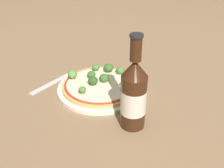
{
  "coord_description": "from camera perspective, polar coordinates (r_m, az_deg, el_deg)",
  "views": [
    {
      "loc": [
        0.37,
        -0.6,
        0.43
      ],
      "look_at": [
        0.08,
        -0.04,
        0.06
      ],
      "focal_mm": 42.0,
      "sensor_mm": 36.0,
      "label": 1
    }
  ],
  "objects": [
    {
      "name": "broccoli_floret_3",
      "position": [
        0.85,
        1.76,
        3.01
      ],
      "size": [
        0.03,
        0.03,
        0.03
      ],
      "color": "#7A9E5B",
      "rests_on": "pizza"
    },
    {
      "name": "ground_plane",
      "position": [
        0.83,
        -3.27,
        -1.12
      ],
      "size": [
        3.0,
        3.0,
        0.0
      ],
      "primitive_type": "plane",
      "color": "#846647"
    },
    {
      "name": "broccoli_floret_8",
      "position": [
        0.75,
        -6.74,
        -1.17
      ],
      "size": [
        0.02,
        0.02,
        0.02
      ],
      "color": "#7A9E5B",
      "rests_on": "pizza"
    },
    {
      "name": "beer_bottle",
      "position": [
        0.63,
        4.73,
        -2.28
      ],
      "size": [
        0.06,
        0.06,
        0.24
      ],
      "color": "#381E0F",
      "rests_on": "ground_plane"
    },
    {
      "name": "broccoli_floret_5",
      "position": [
        0.83,
        -8.61,
        2.14
      ],
      "size": [
        0.03,
        0.03,
        0.03
      ],
      "color": "#7A9E5B",
      "rests_on": "pizza"
    },
    {
      "name": "broccoli_floret_6",
      "position": [
        0.86,
        -0.82,
        3.58
      ],
      "size": [
        0.03,
        0.03,
        0.03
      ],
      "color": "#7A9E5B",
      "rests_on": "pizza"
    },
    {
      "name": "broccoli_floret_4",
      "position": [
        0.81,
        -1.73,
        1.33
      ],
      "size": [
        0.03,
        0.03,
        0.03
      ],
      "color": "#7A9E5B",
      "rests_on": "pizza"
    },
    {
      "name": "broccoli_floret_7",
      "position": [
        0.78,
        3.01,
        0.28
      ],
      "size": [
        0.03,
        0.03,
        0.03
      ],
      "color": "#7A9E5B",
      "rests_on": "pizza"
    },
    {
      "name": "pizza",
      "position": [
        0.81,
        -2.45,
        -0.1
      ],
      "size": [
        0.24,
        0.24,
        0.01
      ],
      "color": "tan",
      "rests_on": "plate"
    },
    {
      "name": "plate",
      "position": [
        0.82,
        -2.48,
        -0.9
      ],
      "size": [
        0.27,
        0.27,
        0.01
      ],
      "color": "silver",
      "rests_on": "ground_plane"
    },
    {
      "name": "broccoli_floret_0",
      "position": [
        0.83,
        -4.49,
        2.09
      ],
      "size": [
        0.03,
        0.03,
        0.03
      ],
      "color": "#7A9E5B",
      "rests_on": "pizza"
    },
    {
      "name": "broccoli_floret_2",
      "position": [
        0.79,
        -3.98,
        0.7
      ],
      "size": [
        0.03,
        0.03,
        0.03
      ],
      "color": "#7A9E5B",
      "rests_on": "pizza"
    },
    {
      "name": "broccoli_floret_1",
      "position": [
        0.87,
        -3.52,
        3.67
      ],
      "size": [
        0.02,
        0.02,
        0.02
      ],
      "color": "#7A9E5B",
      "rests_on": "pizza"
    },
    {
      "name": "fork",
      "position": [
        0.88,
        -12.76,
        0.35
      ],
      "size": [
        0.05,
        0.18,
        0.0
      ],
      "rotation": [
        0.0,
        0.0,
        1.41
      ],
      "color": "silver",
      "rests_on": "ground_plane"
    }
  ]
}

